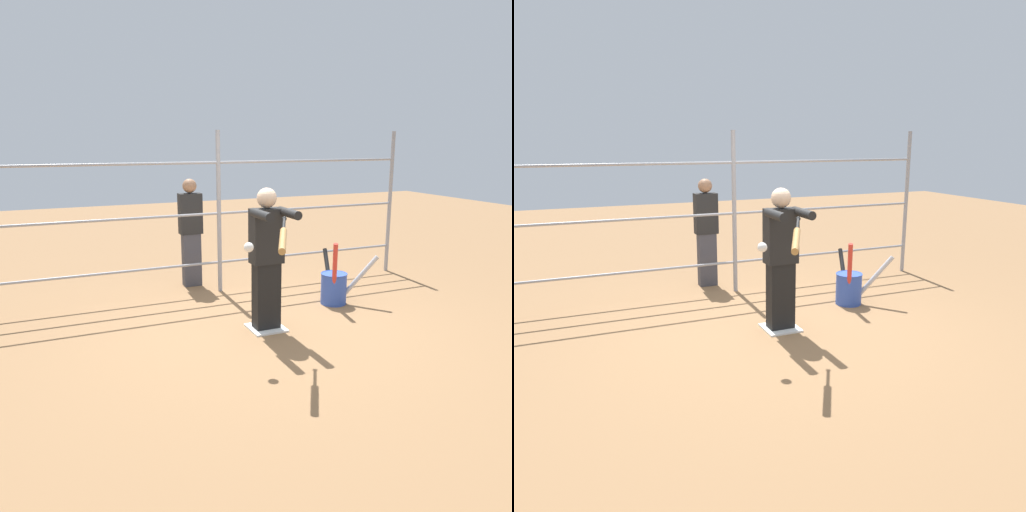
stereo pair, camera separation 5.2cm
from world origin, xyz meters
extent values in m
plane|color=olive|center=(0.00, 0.00, 0.00)|extent=(24.00, 24.00, 0.00)
cube|color=white|center=(0.00, 0.00, 0.01)|extent=(0.40, 0.40, 0.02)
cylinder|color=#939399|center=(-2.92, -1.60, 1.13)|extent=(0.06, 0.06, 2.26)
cylinder|color=#939399|center=(0.00, -1.60, 1.13)|extent=(0.06, 0.06, 2.26)
cylinder|color=#939399|center=(0.00, -1.60, 0.43)|extent=(5.84, 0.04, 0.04)
cylinder|color=#939399|center=(0.00, -1.60, 1.13)|extent=(5.84, 0.04, 0.04)
cylinder|color=#939399|center=(0.00, -1.60, 1.83)|extent=(5.84, 0.04, 0.04)
cube|color=black|center=(0.00, 0.00, 0.39)|extent=(0.29, 0.18, 0.78)
cube|color=black|center=(0.00, 0.00, 1.09)|extent=(0.36, 0.20, 0.61)
sphere|color=beige|center=(0.00, 0.00, 1.51)|extent=(0.22, 0.22, 0.22)
cylinder|color=black|center=(-0.16, 0.22, 1.37)|extent=(0.10, 0.43, 0.10)
cylinder|color=black|center=(0.16, 0.22, 1.37)|extent=(0.10, 0.43, 0.10)
sphere|color=black|center=(0.00, 0.43, 1.35)|extent=(0.05, 0.05, 0.05)
cylinder|color=black|center=(0.08, 0.59, 1.32)|extent=(0.19, 0.33, 0.09)
cylinder|color=#B27F42|center=(0.29, 0.98, 1.24)|extent=(0.31, 0.51, 0.15)
sphere|color=white|center=(0.46, 0.61, 1.12)|extent=(0.10, 0.10, 0.10)
cylinder|color=#3351B2|center=(-1.20, -0.47, 0.21)|extent=(0.34, 0.34, 0.41)
torus|color=#3351B2|center=(-1.20, -0.47, 0.41)|extent=(0.35, 0.35, 0.01)
cylinder|color=#B2B2B7|center=(-1.47, -0.33, 0.34)|extent=(0.50, 0.29, 0.65)
cylinder|color=black|center=(-1.29, -0.76, 0.33)|extent=(0.21, 0.51, 0.62)
cylinder|color=red|center=(-1.11, -0.33, 0.46)|extent=(0.19, 0.26, 0.84)
cube|color=#3F3F47|center=(0.29, -2.05, 0.39)|extent=(0.26, 0.16, 0.79)
cube|color=black|center=(0.29, -2.05, 1.08)|extent=(0.33, 0.18, 0.59)
sphere|color=#9E7051|center=(0.29, -2.05, 1.48)|extent=(0.20, 0.20, 0.20)
camera|label=1|loc=(2.26, 4.94, 2.14)|focal=35.00mm
camera|label=2|loc=(2.21, 4.96, 2.14)|focal=35.00mm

